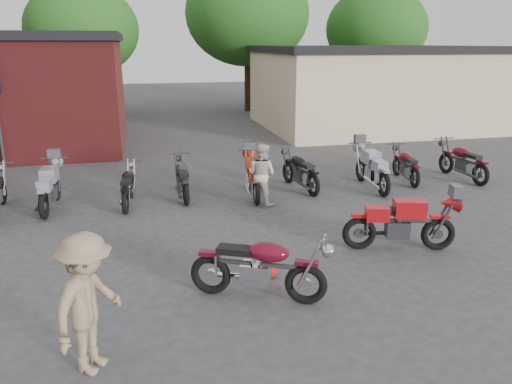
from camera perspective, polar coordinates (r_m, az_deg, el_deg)
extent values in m
plane|color=#37373A|center=(8.59, 4.17, -10.37)|extent=(90.00, 90.00, 0.00)
cube|color=#C7B98E|center=(24.88, 12.97, 11.31)|extent=(10.00, 8.00, 3.50)
ellipsoid|color=red|center=(8.72, 1.51, -8.97)|extent=(0.31, 0.31, 0.25)
imported|color=silver|center=(12.36, 0.63, 2.04)|extent=(0.95, 0.95, 1.55)
imported|color=#967C5D|center=(6.45, -18.61, -12.00)|extent=(1.16, 1.34, 1.80)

